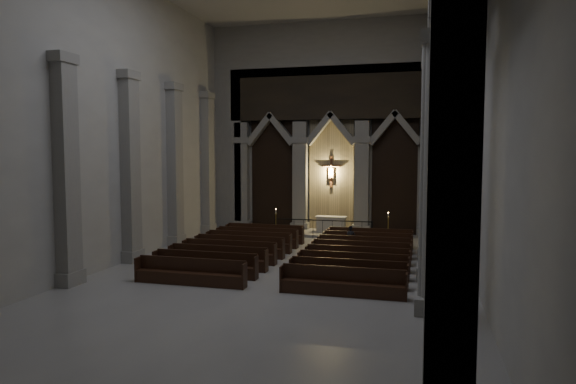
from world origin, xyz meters
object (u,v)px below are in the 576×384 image
at_px(worshipper, 351,239).
at_px(candle_stand_right, 388,234).
at_px(candle_stand_left, 276,230).
at_px(pews, 295,256).
at_px(altar_rail, 323,226).
at_px(altar, 331,224).

bearing_deg(worshipper, candle_stand_right, 65.09).
xyz_separation_m(candle_stand_left, pews, (2.54, -5.91, -0.13)).
bearing_deg(candle_stand_left, altar_rail, 5.61).
bearing_deg(pews, worshipper, 58.00).
bearing_deg(candle_stand_right, altar, 154.78).
height_order(altar, altar_rail, altar_rail).
relative_size(altar_rail, pews, 0.56).
distance_m(candle_stand_left, candle_stand_right, 6.00).
height_order(altar, pews, altar).
relative_size(altar, candle_stand_left, 1.09).
bearing_deg(altar, pews, -91.41).
distance_m(altar, worshipper, 4.95).
relative_size(altar, candle_stand_right, 1.12).
xyz_separation_m(altar_rail, candle_stand_right, (3.46, 0.03, -0.28)).
xyz_separation_m(pews, worshipper, (1.93, 3.09, 0.30)).
distance_m(altar_rail, pews, 6.17).
bearing_deg(altar, candle_stand_right, -25.22).
bearing_deg(worshipper, altar, 111.93).
height_order(altar, worshipper, worshipper).
height_order(altar, candle_stand_left, candle_stand_left).
height_order(candle_stand_left, worshipper, candle_stand_left).
xyz_separation_m(candle_stand_right, worshipper, (-1.53, -3.10, 0.18)).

